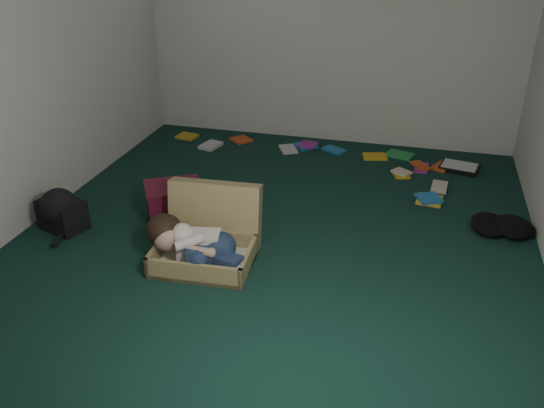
% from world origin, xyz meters
% --- Properties ---
extents(floor, '(4.50, 4.50, 0.00)m').
position_xyz_m(floor, '(0.00, 0.00, 0.00)').
color(floor, '#102F27').
rests_on(floor, ground).
extents(wall_back, '(4.50, 0.00, 4.50)m').
position_xyz_m(wall_back, '(0.00, 2.25, 1.30)').
color(wall_back, silver).
rests_on(wall_back, ground).
extents(wall_front, '(4.50, 0.00, 4.50)m').
position_xyz_m(wall_front, '(0.00, -2.25, 1.30)').
color(wall_front, silver).
rests_on(wall_front, ground).
extents(wall_left, '(0.00, 4.50, 4.50)m').
position_xyz_m(wall_left, '(-2.00, 0.00, 1.30)').
color(wall_left, silver).
rests_on(wall_left, ground).
extents(suitcase, '(0.75, 0.73, 0.52)m').
position_xyz_m(suitcase, '(-0.41, -0.43, 0.16)').
color(suitcase, tan).
rests_on(suitcase, floor).
extents(person, '(0.77, 0.36, 0.32)m').
position_xyz_m(person, '(-0.45, -0.61, 0.20)').
color(person, white).
rests_on(person, suitcase).
extents(maroon_bin, '(0.57, 0.54, 0.31)m').
position_xyz_m(maroon_bin, '(-0.89, 0.04, 0.16)').
color(maroon_bin, maroon).
rests_on(maroon_bin, floor).
extents(backpack, '(0.54, 0.48, 0.27)m').
position_xyz_m(backpack, '(-1.70, -0.34, 0.13)').
color(backpack, black).
rests_on(backpack, floor).
extents(clothing_pile, '(0.49, 0.41, 0.15)m').
position_xyz_m(clothing_pile, '(1.70, 0.58, 0.08)').
color(clothing_pile, black).
rests_on(clothing_pile, floor).
extents(paper_tray, '(0.41, 0.34, 0.05)m').
position_xyz_m(paper_tray, '(1.44, 1.73, 0.03)').
color(paper_tray, black).
rests_on(paper_tray, floor).
extents(book_scatter, '(3.08, 1.29, 0.02)m').
position_xyz_m(book_scatter, '(0.24, 1.69, 0.01)').
color(book_scatter, gold).
rests_on(book_scatter, floor).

